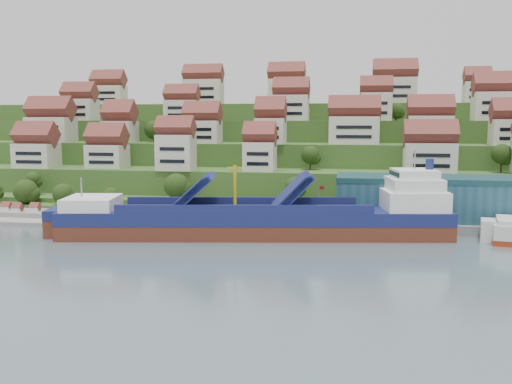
# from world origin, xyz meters

# --- Properties ---
(ground) EXTENTS (300.00, 300.00, 0.00)m
(ground) POSITION_xyz_m (0.00, 0.00, 0.00)
(ground) COLOR slate
(ground) RESTS_ON ground
(quay) EXTENTS (180.00, 14.00, 2.20)m
(quay) POSITION_xyz_m (20.00, 15.00, 1.10)
(quay) COLOR gray
(quay) RESTS_ON ground
(pebble_beach) EXTENTS (45.00, 20.00, 1.00)m
(pebble_beach) POSITION_xyz_m (-58.00, 12.00, 0.50)
(pebble_beach) COLOR gray
(pebble_beach) RESTS_ON ground
(hillside) EXTENTS (260.00, 128.00, 31.00)m
(hillside) POSITION_xyz_m (0.00, 103.55, 10.66)
(hillside) COLOR #2D4C1E
(hillside) RESTS_ON ground
(hillside_village) EXTENTS (158.49, 64.65, 29.06)m
(hillside_village) POSITION_xyz_m (1.63, 61.55, 24.83)
(hillside_village) COLOR beige
(hillside_village) RESTS_ON ground
(hillside_trees) EXTENTS (139.98, 62.38, 31.42)m
(hillside_trees) POSITION_xyz_m (-17.84, 42.38, 15.56)
(hillside_trees) COLOR #284216
(hillside_trees) RESTS_ON ground
(warehouse) EXTENTS (60.00, 15.00, 10.00)m
(warehouse) POSITION_xyz_m (52.00, 17.00, 7.20)
(warehouse) COLOR #245064
(warehouse) RESTS_ON quay
(flagpole) EXTENTS (1.28, 0.16, 8.00)m
(flagpole) POSITION_xyz_m (18.11, 10.00, 6.88)
(flagpole) COLOR gray
(flagpole) RESTS_ON quay
(beach_huts) EXTENTS (14.40, 3.70, 2.20)m
(beach_huts) POSITION_xyz_m (-60.00, 10.75, 2.10)
(beach_huts) COLOR white
(beach_huts) RESTS_ON pebble_beach
(cargo_ship) EXTENTS (84.73, 26.55, 18.64)m
(cargo_ship) POSITION_xyz_m (7.08, 0.63, 3.50)
(cargo_ship) COLOR #5D2A1C
(cargo_ship) RESTS_ON ground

